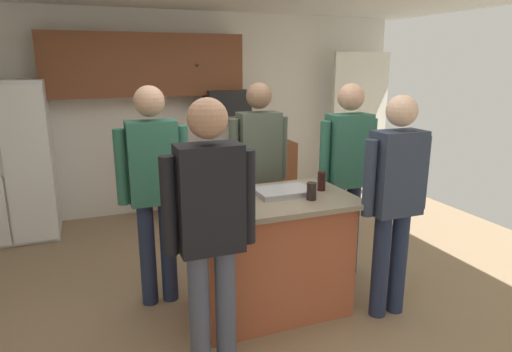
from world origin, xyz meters
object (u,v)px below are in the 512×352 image
Objects in this scene: serving_tray at (284,192)px; refrigerator at (7,161)px; kitchen_island at (270,254)px; person_host_foreground at (154,181)px; tumbler_amber at (322,181)px; microwave_over_range at (226,102)px; glass_stout_tall at (237,200)px; person_guest_by_door at (347,167)px; person_guest_left at (395,193)px; glass_pilsner at (243,189)px; glass_short_whisky at (312,191)px; person_guest_right at (210,223)px; person_elder_center at (259,164)px.

refrigerator is at bearing 132.85° from serving_tray.
kitchen_island is (2.12, -2.49, -0.41)m from refrigerator.
person_host_foreground is 11.68× the size of tumbler_amber.
kitchen_island is 1.08m from person_host_foreground.
microwave_over_range is 2.62m from serving_tray.
microwave_over_range reaches higher than kitchen_island.
person_host_foreground is 0.77m from glass_stout_tall.
person_guest_left is (-0.05, -0.73, -0.03)m from person_guest_by_door.
microwave_over_range is at bearing 74.93° from glass_pilsner.
glass_pilsner is 0.37× the size of serving_tray.
glass_pilsner reaches higher than tumbler_amber.
glass_short_whisky is (-0.20, -0.20, -0.01)m from tumbler_amber.
microwave_over_range is 2.69m from glass_pilsner.
person_guest_by_door reaches higher than microwave_over_range.
person_guest_right is (-1.12, -3.19, -0.42)m from microwave_over_range.
refrigerator is 3.42m from person_guest_right.
glass_short_whisky is 0.52m from glass_pilsner.
person_guest_left is 13.02× the size of glass_short_whisky.
glass_pilsner reaches higher than glass_short_whisky.
person_host_foreground is at bearing -24.13° from person_guest_by_door.
tumbler_amber is at bearing -13.11° from person_guest_right.
person_guest_left is 1.50m from person_guest_right.
person_guest_right is at bearing -140.36° from serving_tray.
tumbler_amber is 1.14× the size of glass_stout_tall.
refrigerator reaches higher than tumbler_amber.
glass_short_whisky is 0.25m from serving_tray.
glass_short_whisky is (1.08, -0.60, -0.03)m from person_host_foreground.
tumbler_amber is at bearing 13.70° from glass_stout_tall.
kitchen_island is 2.95× the size of serving_tray.
microwave_over_range is 0.31× the size of person_host_foreground.
kitchen_island is at bearing 25.44° from glass_stout_tall.
glass_stout_tall is (-1.22, -0.49, -0.02)m from person_guest_by_door.
person_guest_by_door is (0.42, -2.27, -0.41)m from microwave_over_range.
tumbler_amber is 0.81m from glass_stout_tall.
refrigerator is at bearing 130.41° from kitchen_island.
tumbler_amber is 0.34m from serving_tray.
person_elder_center is at bearing 84.84° from serving_tray.
kitchen_island is at bearing -10.10° from glass_pilsner.
kitchen_island is 0.73× the size of person_guest_by_door.
microwave_over_range is 0.31× the size of person_elder_center.
glass_short_whisky is at bearing -0.21° from person_host_foreground.
person_host_foreground reaches higher than refrigerator.
glass_pilsner reaches higher than glass_stout_tall.
kitchen_island is at bearing 150.34° from glass_short_whisky.
microwave_over_range is at bearing 85.69° from glass_short_whisky.
microwave_over_range is at bearing 2.60° from refrigerator.
person_guest_by_door is 13.21× the size of glass_stout_tall.
person_elder_center is 13.39× the size of glass_short_whisky.
refrigerator reaches higher than serving_tray.
kitchen_island is 1.08m from person_guest_left.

